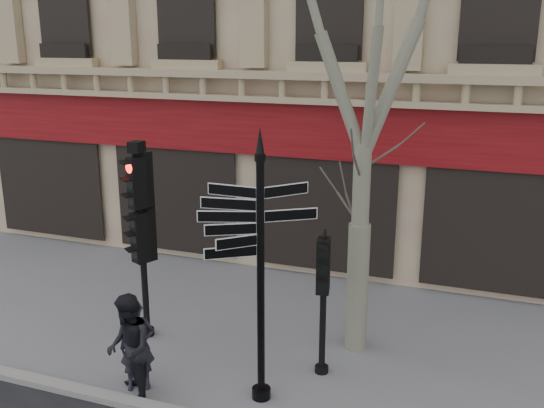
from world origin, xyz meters
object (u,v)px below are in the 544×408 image
(traffic_signal_main, at_px, (141,217))
(traffic_signal_secondary, at_px, (324,280))
(pedestrian_a, at_px, (137,346))
(pedestrian_b, at_px, (129,348))
(fingerpost, at_px, (260,223))

(traffic_signal_main, relative_size, traffic_signal_secondary, 1.55)
(pedestrian_a, height_order, pedestrian_b, pedestrian_b)
(pedestrian_b, bearing_deg, traffic_signal_secondary, 86.28)
(traffic_signal_main, bearing_deg, pedestrian_a, -38.61)
(traffic_signal_main, height_order, traffic_signal_secondary, traffic_signal_main)
(traffic_signal_main, distance_m, traffic_signal_secondary, 3.68)
(pedestrian_b, bearing_deg, pedestrian_a, 149.21)
(traffic_signal_secondary, relative_size, pedestrian_a, 1.59)
(pedestrian_a, bearing_deg, pedestrian_b, -115.27)
(pedestrian_a, bearing_deg, fingerpost, -20.08)
(traffic_signal_main, bearing_deg, fingerpost, 0.69)
(traffic_signal_main, bearing_deg, pedestrian_b, -41.35)
(traffic_signal_secondary, relative_size, pedestrian_b, 1.39)
(fingerpost, distance_m, traffic_signal_secondary, 1.81)
(fingerpost, height_order, pedestrian_a, fingerpost)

